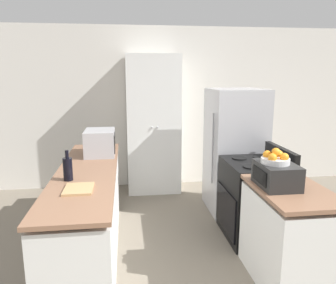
# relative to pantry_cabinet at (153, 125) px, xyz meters

# --- Properties ---
(wall_back) EXTENTS (7.00, 0.06, 2.60)m
(wall_back) POSITION_rel_pantry_cabinet_xyz_m (0.07, 0.31, 0.23)
(wall_back) COLOR silver
(wall_back) RESTS_ON ground_plane
(counter_left) EXTENTS (0.60, 2.52, 0.89)m
(counter_left) POSITION_rel_pantry_cabinet_xyz_m (-0.84, -1.76, -0.64)
(counter_left) COLOR silver
(counter_left) RESTS_ON ground_plane
(counter_right) EXTENTS (0.60, 0.92, 0.89)m
(counter_right) POSITION_rel_pantry_cabinet_xyz_m (0.98, -2.56, -0.64)
(counter_right) COLOR silver
(counter_right) RESTS_ON ground_plane
(pantry_cabinet) EXTENTS (0.82, 0.55, 2.15)m
(pantry_cabinet) POSITION_rel_pantry_cabinet_xyz_m (0.00, 0.00, 0.00)
(pantry_cabinet) COLOR white
(pantry_cabinet) RESTS_ON ground_plane
(stove) EXTENTS (0.66, 0.76, 1.05)m
(stove) POSITION_rel_pantry_cabinet_xyz_m (1.00, -1.70, -0.62)
(stove) COLOR black
(stove) RESTS_ON ground_plane
(refrigerator) EXTENTS (0.72, 0.76, 1.66)m
(refrigerator) POSITION_rel_pantry_cabinet_xyz_m (1.03, -0.90, -0.24)
(refrigerator) COLOR #B7B7BC
(refrigerator) RESTS_ON ground_plane
(microwave) EXTENTS (0.36, 0.46, 0.31)m
(microwave) POSITION_rel_pantry_cabinet_xyz_m (-0.74, -1.13, -0.03)
(microwave) COLOR #B2B2B7
(microwave) RESTS_ON counter_left
(wine_bottle) EXTENTS (0.09, 0.09, 0.29)m
(wine_bottle) POSITION_rel_pantry_cabinet_xyz_m (-0.97, -2.08, -0.07)
(wine_bottle) COLOR black
(wine_bottle) RESTS_ON counter_left
(toaster_oven) EXTENTS (0.31, 0.40, 0.21)m
(toaster_oven) POSITION_rel_pantry_cabinet_xyz_m (0.86, -2.49, -0.08)
(toaster_oven) COLOR black
(toaster_oven) RESTS_ON counter_right
(fruit_bowl) EXTENTS (0.24, 0.24, 0.14)m
(fruit_bowl) POSITION_rel_pantry_cabinet_xyz_m (0.85, -2.49, 0.07)
(fruit_bowl) COLOR silver
(fruit_bowl) RESTS_ON toaster_oven
(cutting_board) EXTENTS (0.24, 0.29, 0.02)m
(cutting_board) POSITION_rel_pantry_cabinet_xyz_m (-0.84, -2.36, -0.18)
(cutting_board) COLOR tan
(cutting_board) RESTS_ON counter_left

